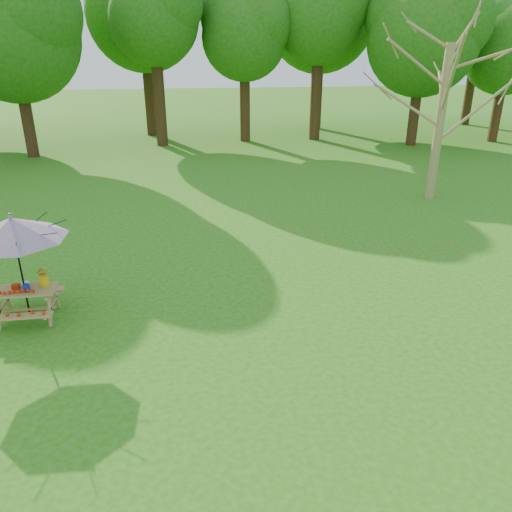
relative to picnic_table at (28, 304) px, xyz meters
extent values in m
plane|color=#2E6713|center=(1.47, -4.50, -0.33)|extent=(120.00, 120.00, 0.00)
cylinder|color=#968152|center=(12.03, 7.00, 2.27)|extent=(0.40, 0.40, 5.20)
cube|color=#AC854D|center=(0.00, 0.00, 0.32)|extent=(1.20, 0.62, 0.04)
cube|color=#AC854D|center=(0.00, -0.55, 0.03)|extent=(1.20, 0.22, 0.04)
cube|color=#AC854D|center=(0.00, 0.55, 0.03)|extent=(1.20, 0.22, 0.04)
cylinder|color=black|center=(0.00, 0.00, 0.80)|extent=(0.04, 0.04, 2.25)
cone|color=teal|center=(0.00, 0.00, 1.62)|extent=(2.57, 2.57, 0.43)
sphere|color=teal|center=(0.00, 0.00, 1.86)|extent=(0.08, 0.08, 0.08)
cube|color=#B0250E|center=(-0.17, 0.04, 0.39)|extent=(0.14, 0.12, 0.10)
cylinder|color=#152CAE|center=(0.06, -0.07, 0.41)|extent=(0.13, 0.13, 0.13)
cube|color=white|center=(-0.04, 0.18, 0.38)|extent=(0.13, 0.13, 0.07)
cylinder|color=yellow|center=(0.35, 0.14, 0.44)|extent=(0.19, 0.19, 0.19)
imported|color=gold|center=(0.35, 0.14, 0.61)|extent=(0.32, 0.31, 0.28)
camera|label=1|loc=(3.29, -9.42, 4.86)|focal=35.00mm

